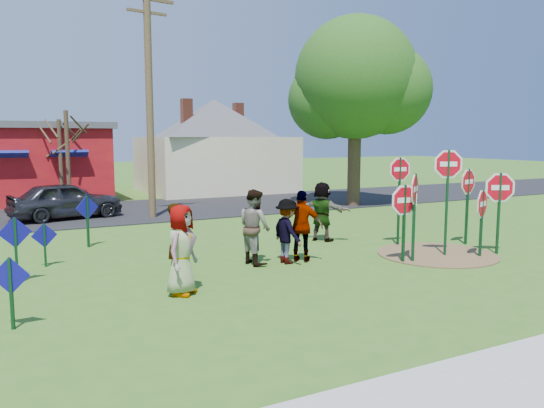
{
  "coord_description": "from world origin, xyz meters",
  "views": [
    {
      "loc": [
        -6.02,
        -11.45,
        3.16
      ],
      "look_at": [
        0.86,
        1.73,
        1.3
      ],
      "focal_mm": 35.0,
      "sensor_mm": 36.0,
      "label": 1
    }
  ],
  "objects_px": {
    "stop_sign_b": "(400,178)",
    "person_b": "(177,241)",
    "stop_sign_d": "(468,187)",
    "stop_sign_c": "(448,178)",
    "leafy_tree": "(358,85)",
    "person_a": "(181,250)",
    "stop_sign_a": "(404,206)",
    "suv": "(66,200)",
    "utility_pole": "(149,97)"
  },
  "relations": [
    {
      "from": "person_a",
      "to": "suv",
      "type": "height_order",
      "value": "person_a"
    },
    {
      "from": "person_a",
      "to": "leafy_tree",
      "type": "relative_size",
      "value": 0.21
    },
    {
      "from": "stop_sign_c",
      "to": "person_a",
      "type": "distance_m",
      "value": 7.47
    },
    {
      "from": "stop_sign_d",
      "to": "person_b",
      "type": "relative_size",
      "value": 1.41
    },
    {
      "from": "suv",
      "to": "leafy_tree",
      "type": "distance_m",
      "value": 13.52
    },
    {
      "from": "stop_sign_a",
      "to": "stop_sign_c",
      "type": "height_order",
      "value": "stop_sign_c"
    },
    {
      "from": "leafy_tree",
      "to": "stop_sign_c",
      "type": "bearing_deg",
      "value": -113.61
    },
    {
      "from": "stop_sign_d",
      "to": "utility_pole",
      "type": "distance_m",
      "value": 12.13
    },
    {
      "from": "person_a",
      "to": "suv",
      "type": "bearing_deg",
      "value": 48.55
    },
    {
      "from": "stop_sign_b",
      "to": "person_b",
      "type": "distance_m",
      "value": 6.96
    },
    {
      "from": "utility_pole",
      "to": "leafy_tree",
      "type": "distance_m",
      "value": 9.5
    },
    {
      "from": "suv",
      "to": "leafy_tree",
      "type": "xyz_separation_m",
      "value": [
        12.51,
        -1.84,
        4.81
      ]
    },
    {
      "from": "suv",
      "to": "utility_pole",
      "type": "xyz_separation_m",
      "value": [
        3.07,
        -1.2,
        3.97
      ]
    },
    {
      "from": "stop_sign_c",
      "to": "stop_sign_d",
      "type": "distance_m",
      "value": 1.99
    },
    {
      "from": "stop_sign_c",
      "to": "leafy_tree",
      "type": "distance_m",
      "value": 11.17
    },
    {
      "from": "stop_sign_d",
      "to": "stop_sign_b",
      "type": "bearing_deg",
      "value": 143.24
    },
    {
      "from": "stop_sign_a",
      "to": "stop_sign_c",
      "type": "relative_size",
      "value": 0.71
    },
    {
      "from": "stop_sign_a",
      "to": "stop_sign_d",
      "type": "xyz_separation_m",
      "value": [
        3.26,
        0.94,
        0.26
      ]
    },
    {
      "from": "stop_sign_c",
      "to": "stop_sign_d",
      "type": "bearing_deg",
      "value": 55.23
    },
    {
      "from": "stop_sign_a",
      "to": "utility_pole",
      "type": "distance_m",
      "value": 11.53
    },
    {
      "from": "stop_sign_d",
      "to": "person_b",
      "type": "xyz_separation_m",
      "value": [
        -8.78,
        0.32,
        -0.85
      ]
    },
    {
      "from": "suv",
      "to": "utility_pole",
      "type": "relative_size",
      "value": 0.47
    },
    {
      "from": "stop_sign_c",
      "to": "utility_pole",
      "type": "relative_size",
      "value": 0.33
    },
    {
      "from": "stop_sign_b",
      "to": "suv",
      "type": "xyz_separation_m",
      "value": [
        -8.06,
        9.91,
        -1.24
      ]
    },
    {
      "from": "person_b",
      "to": "leafy_tree",
      "type": "bearing_deg",
      "value": -36.57
    },
    {
      "from": "stop_sign_a",
      "to": "stop_sign_b",
      "type": "bearing_deg",
      "value": 57.26
    },
    {
      "from": "stop_sign_c",
      "to": "suv",
      "type": "xyz_separation_m",
      "value": [
        -8.25,
        11.57,
        -1.36
      ]
    },
    {
      "from": "utility_pole",
      "to": "leafy_tree",
      "type": "height_order",
      "value": "utility_pole"
    },
    {
      "from": "stop_sign_d",
      "to": "suv",
      "type": "relative_size",
      "value": 0.57
    },
    {
      "from": "stop_sign_c",
      "to": "stop_sign_d",
      "type": "height_order",
      "value": "stop_sign_c"
    },
    {
      "from": "utility_pole",
      "to": "person_a",
      "type": "bearing_deg",
      "value": -101.79
    },
    {
      "from": "stop_sign_d",
      "to": "person_b",
      "type": "bearing_deg",
      "value": 163.23
    },
    {
      "from": "stop_sign_b",
      "to": "person_b",
      "type": "relative_size",
      "value": 1.6
    },
    {
      "from": "stop_sign_d",
      "to": "utility_pole",
      "type": "bearing_deg",
      "value": 111.45
    },
    {
      "from": "stop_sign_a",
      "to": "stop_sign_c",
      "type": "distance_m",
      "value": 1.66
    },
    {
      "from": "stop_sign_a",
      "to": "stop_sign_b",
      "type": "height_order",
      "value": "stop_sign_b"
    },
    {
      "from": "stop_sign_b",
      "to": "stop_sign_d",
      "type": "height_order",
      "value": "stop_sign_b"
    },
    {
      "from": "leafy_tree",
      "to": "stop_sign_b",
      "type": "bearing_deg",
      "value": -118.85
    },
    {
      "from": "stop_sign_b",
      "to": "stop_sign_c",
      "type": "xyz_separation_m",
      "value": [
        0.19,
        -1.66,
        0.12
      ]
    },
    {
      "from": "suv",
      "to": "utility_pole",
      "type": "height_order",
      "value": "utility_pole"
    },
    {
      "from": "person_a",
      "to": "stop_sign_b",
      "type": "bearing_deg",
      "value": -31.77
    },
    {
      "from": "person_a",
      "to": "leafy_tree",
      "type": "bearing_deg",
      "value": -5.45
    },
    {
      "from": "suv",
      "to": "utility_pole",
      "type": "distance_m",
      "value": 5.16
    },
    {
      "from": "leafy_tree",
      "to": "stop_sign_d",
      "type": "bearing_deg",
      "value": -105.86
    },
    {
      "from": "stop_sign_b",
      "to": "stop_sign_c",
      "type": "height_order",
      "value": "stop_sign_c"
    },
    {
      "from": "stop_sign_b",
      "to": "suv",
      "type": "height_order",
      "value": "stop_sign_b"
    },
    {
      "from": "stop_sign_c",
      "to": "stop_sign_d",
      "type": "xyz_separation_m",
      "value": [
        1.74,
        0.88,
        -0.41
      ]
    },
    {
      "from": "stop_sign_b",
      "to": "leafy_tree",
      "type": "bearing_deg",
      "value": 67.5
    },
    {
      "from": "stop_sign_b",
      "to": "stop_sign_d",
      "type": "bearing_deg",
      "value": -15.75
    },
    {
      "from": "stop_sign_a",
      "to": "stop_sign_d",
      "type": "bearing_deg",
      "value": 20.89
    }
  ]
}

